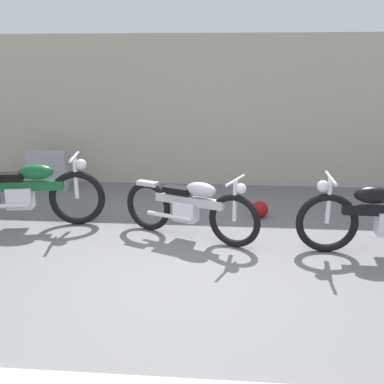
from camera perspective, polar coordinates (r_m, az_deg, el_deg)
name	(u,v)px	position (r m, az deg, el deg)	size (l,w,h in m)	color
ground_plane	(181,283)	(4.81, -1.35, -11.48)	(40.00, 40.00, 0.00)	slate
building_wall	(205,111)	(8.44, 1.62, 10.27)	(18.00, 0.30, 2.74)	#B2A893
stone_marker	(48,171)	(8.50, -17.94, 2.59)	(0.70, 0.20, 0.71)	#9E9EA3
helmet	(260,209)	(6.76, 8.64, -2.20)	(0.25, 0.25, 0.25)	maroon
motorcycle_silver	(190,207)	(5.81, -0.23, -1.98)	(1.84, 0.93, 0.88)	black
motorcycle_green	(25,193)	(6.66, -20.51, -0.10)	(2.23, 0.69, 1.01)	black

